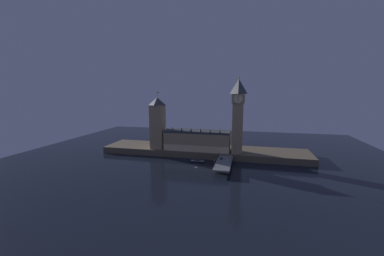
{
  "coord_description": "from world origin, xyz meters",
  "views": [
    {
      "loc": [
        45.05,
        -207.67,
        68.69
      ],
      "look_at": [
        -8.5,
        20.0,
        31.5
      ],
      "focal_mm": 22.0,
      "sensor_mm": 36.0,
      "label": 1
    }
  ],
  "objects_px": {
    "pedestrian_far_rail": "(219,156)",
    "victoria_tower": "(158,123)",
    "car_northbound_lead": "(221,159)",
    "street_lamp_near": "(214,162)",
    "boat_upstream": "(197,161)",
    "pedestrian_near_rail": "(215,165)",
    "street_lamp_mid": "(231,158)",
    "clock_tower": "(238,114)",
    "street_lamp_far": "(219,153)"
  },
  "relations": [
    {
      "from": "clock_tower",
      "to": "car_northbound_lead",
      "type": "relative_size",
      "value": 17.03
    },
    {
      "from": "pedestrian_far_rail",
      "to": "street_lamp_far",
      "type": "distance_m",
      "value": 3.52
    },
    {
      "from": "car_northbound_lead",
      "to": "street_lamp_far",
      "type": "distance_m",
      "value": 7.94
    },
    {
      "from": "clock_tower",
      "to": "street_lamp_near",
      "type": "height_order",
      "value": "clock_tower"
    },
    {
      "from": "victoria_tower",
      "to": "pedestrian_far_rail",
      "type": "xyz_separation_m",
      "value": [
        68.89,
        -18.23,
        -27.55
      ]
    },
    {
      "from": "pedestrian_far_rail",
      "to": "victoria_tower",
      "type": "bearing_deg",
      "value": 165.18
    },
    {
      "from": "street_lamp_mid",
      "to": "street_lamp_far",
      "type": "distance_m",
      "value": 19.54
    },
    {
      "from": "victoria_tower",
      "to": "pedestrian_far_rail",
      "type": "distance_m",
      "value": 76.4
    },
    {
      "from": "victoria_tower",
      "to": "street_lamp_near",
      "type": "distance_m",
      "value": 87.23
    },
    {
      "from": "boat_upstream",
      "to": "pedestrian_near_rail",
      "type": "bearing_deg",
      "value": -49.87
    },
    {
      "from": "pedestrian_near_rail",
      "to": "street_lamp_mid",
      "type": "distance_m",
      "value": 17.31
    },
    {
      "from": "pedestrian_near_rail",
      "to": "street_lamp_far",
      "type": "bearing_deg",
      "value": 90.87
    },
    {
      "from": "pedestrian_far_rail",
      "to": "boat_upstream",
      "type": "height_order",
      "value": "pedestrian_far_rail"
    },
    {
      "from": "victoria_tower",
      "to": "pedestrian_far_rail",
      "type": "relative_size",
      "value": 34.72
    },
    {
      "from": "street_lamp_near",
      "to": "boat_upstream",
      "type": "bearing_deg",
      "value": 126.23
    },
    {
      "from": "street_lamp_far",
      "to": "boat_upstream",
      "type": "xyz_separation_m",
      "value": [
        -20.07,
        -2.04,
        -9.06
      ]
    },
    {
      "from": "car_northbound_lead",
      "to": "street_lamp_far",
      "type": "height_order",
      "value": "street_lamp_far"
    },
    {
      "from": "victoria_tower",
      "to": "street_lamp_near",
      "type": "xyz_separation_m",
      "value": [
        68.49,
        -48.09,
        -24.62
      ]
    },
    {
      "from": "pedestrian_near_rail",
      "to": "street_lamp_mid",
      "type": "xyz_separation_m",
      "value": [
        12.44,
        11.61,
        3.16
      ]
    },
    {
      "from": "car_northbound_lead",
      "to": "street_lamp_far",
      "type": "xyz_separation_m",
      "value": [
        -3.41,
        6.12,
        3.73
      ]
    },
    {
      "from": "clock_tower",
      "to": "street_lamp_far",
      "type": "bearing_deg",
      "value": -134.14
    },
    {
      "from": "victoria_tower",
      "to": "street_lamp_mid",
      "type": "relative_size",
      "value": 9.2
    },
    {
      "from": "victoria_tower",
      "to": "car_northbound_lead",
      "type": "height_order",
      "value": "victoria_tower"
    },
    {
      "from": "pedestrian_far_rail",
      "to": "street_lamp_near",
      "type": "xyz_separation_m",
      "value": [
        -0.4,
        -29.86,
        2.93
      ]
    },
    {
      "from": "street_lamp_far",
      "to": "victoria_tower",
      "type": "bearing_deg",
      "value": 164.77
    },
    {
      "from": "car_northbound_lead",
      "to": "street_lamp_near",
      "type": "relative_size",
      "value": 0.71
    },
    {
      "from": "street_lamp_far",
      "to": "boat_upstream",
      "type": "relative_size",
      "value": 0.48
    },
    {
      "from": "clock_tower",
      "to": "street_lamp_mid",
      "type": "distance_m",
      "value": 48.24
    },
    {
      "from": "victoria_tower",
      "to": "car_northbound_lead",
      "type": "relative_size",
      "value": 13.86
    },
    {
      "from": "street_lamp_mid",
      "to": "pedestrian_near_rail",
      "type": "bearing_deg",
      "value": -136.99
    },
    {
      "from": "street_lamp_near",
      "to": "street_lamp_far",
      "type": "xyz_separation_m",
      "value": [
        0.0,
        29.44,
        0.54
      ]
    },
    {
      "from": "victoria_tower",
      "to": "street_lamp_mid",
      "type": "distance_m",
      "value": 91.22
    },
    {
      "from": "street_lamp_near",
      "to": "boat_upstream",
      "type": "relative_size",
      "value": 0.42
    },
    {
      "from": "clock_tower",
      "to": "boat_upstream",
      "type": "height_order",
      "value": "clock_tower"
    },
    {
      "from": "clock_tower",
      "to": "street_lamp_mid",
      "type": "relative_size",
      "value": 11.3
    },
    {
      "from": "clock_tower",
      "to": "pedestrian_near_rail",
      "type": "bearing_deg",
      "value": -110.3
    },
    {
      "from": "pedestrian_far_rail",
      "to": "street_lamp_mid",
      "type": "bearing_deg",
      "value": -50.59
    },
    {
      "from": "clock_tower",
      "to": "boat_upstream",
      "type": "xyz_separation_m",
      "value": [
        -36.45,
        -18.92,
        -45.08
      ]
    },
    {
      "from": "street_lamp_mid",
      "to": "boat_upstream",
      "type": "bearing_deg",
      "value": 158.94
    },
    {
      "from": "clock_tower",
      "to": "pedestrian_near_rail",
      "type": "distance_m",
      "value": 60.64
    },
    {
      "from": "pedestrian_near_rail",
      "to": "boat_upstream",
      "type": "bearing_deg",
      "value": 130.13
    },
    {
      "from": "street_lamp_near",
      "to": "victoria_tower",
      "type": "bearing_deg",
      "value": 144.93
    },
    {
      "from": "car_northbound_lead",
      "to": "pedestrian_near_rail",
      "type": "relative_size",
      "value": 2.37
    },
    {
      "from": "street_lamp_mid",
      "to": "street_lamp_far",
      "type": "relative_size",
      "value": 0.94
    },
    {
      "from": "clock_tower",
      "to": "street_lamp_near",
      "type": "xyz_separation_m",
      "value": [
        -16.38,
        -46.32,
        -36.56
      ]
    },
    {
      "from": "pedestrian_near_rail",
      "to": "boat_upstream",
      "type": "distance_m",
      "value": 32.26
    },
    {
      "from": "pedestrian_near_rail",
      "to": "clock_tower",
      "type": "bearing_deg",
      "value": 69.7
    },
    {
      "from": "clock_tower",
      "to": "boat_upstream",
      "type": "bearing_deg",
      "value": -152.56
    },
    {
      "from": "car_northbound_lead",
      "to": "street_lamp_mid",
      "type": "relative_size",
      "value": 0.66
    },
    {
      "from": "car_northbound_lead",
      "to": "street_lamp_mid",
      "type": "xyz_separation_m",
      "value": [
        9.43,
        -8.6,
        3.48
      ]
    }
  ]
}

